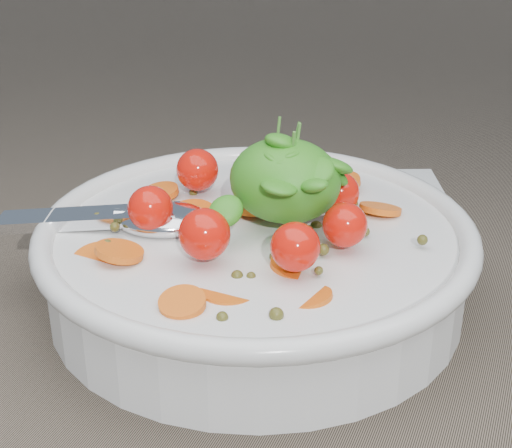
% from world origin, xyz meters
% --- Properties ---
extents(ground, '(6.00, 6.00, 0.00)m').
position_xyz_m(ground, '(0.00, 0.00, 0.00)').
color(ground, brown).
rests_on(ground, ground).
extents(bowl, '(0.31, 0.29, 0.12)m').
position_xyz_m(bowl, '(-0.01, 0.00, 0.03)').
color(bowl, silver).
rests_on(bowl, ground).
extents(napkin, '(0.19, 0.18, 0.01)m').
position_xyz_m(napkin, '(0.02, 0.19, 0.00)').
color(napkin, white).
rests_on(napkin, ground).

